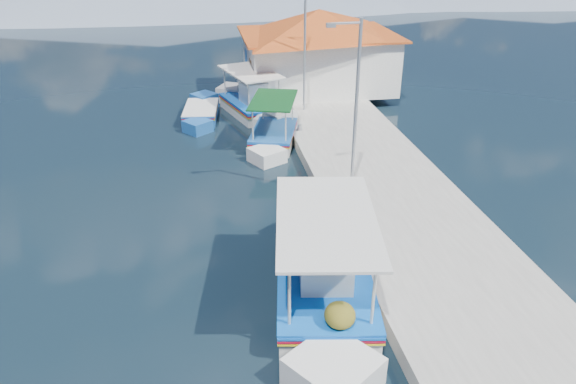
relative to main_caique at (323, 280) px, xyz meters
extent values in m
plane|color=black|center=(-2.19, 3.62, -0.55)|extent=(160.00, 160.00, 0.00)
cube|color=#AAA79F|center=(3.71, 9.62, -0.30)|extent=(5.00, 44.00, 0.50)
cylinder|color=#A5A8AD|center=(1.61, 0.62, 0.10)|extent=(0.20, 0.20, 0.30)
cylinder|color=#A5A8AD|center=(1.61, 5.62, 0.10)|extent=(0.20, 0.20, 0.30)
cylinder|color=#A5A8AD|center=(1.61, 11.62, 0.10)|extent=(0.20, 0.20, 0.30)
cylinder|color=#A5A8AD|center=(1.61, 17.62, 0.10)|extent=(0.20, 0.20, 0.30)
cube|color=silver|center=(0.01, -0.09, -0.31)|extent=(3.16, 5.10, 1.04)
cube|color=silver|center=(-0.50, 3.03, -0.17)|extent=(2.43, 2.43, 1.15)
cube|color=silver|center=(0.51, -3.11, -0.31)|extent=(2.36, 2.36, 0.99)
cube|color=#0E55B8|center=(0.01, -0.09, 0.18)|extent=(3.26, 5.25, 0.07)
cube|color=maroon|center=(0.01, -0.09, 0.09)|extent=(3.26, 5.25, 0.05)
cube|color=gold|center=(0.01, -0.09, 0.01)|extent=(3.26, 5.25, 0.04)
cube|color=#0E55B8|center=(0.01, -0.09, 0.25)|extent=(3.27, 5.21, 0.05)
cube|color=brown|center=(0.01, -0.09, 0.22)|extent=(2.95, 4.98, 0.05)
cube|color=silver|center=(0.07, -0.41, 0.83)|extent=(1.54, 1.63, 1.21)
cube|color=silver|center=(0.07, -0.41, 1.45)|extent=(1.68, 1.75, 0.07)
cylinder|color=beige|center=(-1.27, 1.73, 1.10)|extent=(0.08, 0.08, 1.76)
cylinder|color=beige|center=(0.64, 2.05, 1.10)|extent=(0.08, 0.08, 1.76)
cylinder|color=beige|center=(-0.62, -2.22, 1.10)|extent=(0.08, 0.08, 1.76)
cylinder|color=beige|center=(1.29, -1.91, 1.10)|extent=(0.08, 0.08, 1.76)
cube|color=silver|center=(0.01, -0.09, 1.98)|extent=(3.28, 5.12, 0.08)
ellipsoid|color=#454512|center=(-0.67, 1.36, 0.53)|extent=(0.84, 0.92, 0.63)
ellipsoid|color=#454512|center=(0.00, 2.03, 0.49)|extent=(0.70, 0.77, 0.53)
ellipsoid|color=#454512|center=(0.55, -2.00, 0.50)|extent=(0.75, 0.82, 0.56)
sphere|color=#F14607|center=(0.99, 0.74, 1.05)|extent=(0.44, 0.44, 0.44)
cube|color=silver|center=(0.36, 11.52, -0.35)|extent=(2.68, 3.74, 0.86)
cube|color=silver|center=(-0.27, 13.69, -0.24)|extent=(1.77, 1.77, 0.95)
cube|color=silver|center=(0.97, 9.42, -0.35)|extent=(1.72, 1.72, 0.81)
cube|color=#0E55B8|center=(0.36, 11.52, 0.05)|extent=(2.76, 3.85, 0.05)
cube|color=maroon|center=(0.36, 11.52, -0.02)|extent=(2.76, 3.85, 0.05)
cube|color=gold|center=(0.36, 11.52, -0.09)|extent=(2.76, 3.85, 0.04)
cube|color=#19519B|center=(0.36, 11.52, 0.11)|extent=(2.77, 3.82, 0.05)
cube|color=brown|center=(0.36, 11.52, 0.08)|extent=(2.52, 3.63, 0.05)
cylinder|color=beige|center=(-0.73, 12.67, 0.81)|extent=(0.06, 0.06, 1.45)
cylinder|color=beige|center=(0.66, 13.08, 0.81)|extent=(0.06, 0.06, 1.45)
cylinder|color=beige|center=(0.06, 9.96, 0.81)|extent=(0.06, 0.06, 1.45)
cylinder|color=beige|center=(1.45, 10.36, 0.81)|extent=(0.06, 0.06, 1.45)
cube|color=#0C3F19|center=(0.36, 11.52, 1.53)|extent=(2.76, 3.76, 0.06)
cube|color=#19519B|center=(-2.87, 15.52, -0.35)|extent=(1.93, 3.17, 0.84)
cube|color=#19519B|center=(-3.11, 17.52, -0.25)|extent=(1.60, 1.60, 0.92)
cube|color=#19519B|center=(-2.64, 13.60, -0.35)|extent=(1.56, 1.56, 0.79)
cube|color=#0E55B8|center=(-2.87, 15.52, 0.03)|extent=(1.98, 3.26, 0.05)
cube|color=maroon|center=(-2.87, 15.52, -0.04)|extent=(1.98, 3.26, 0.04)
cube|color=gold|center=(-2.87, 15.52, -0.10)|extent=(1.98, 3.26, 0.04)
cube|color=silver|center=(-2.87, 15.52, 0.09)|extent=(2.00, 3.23, 0.04)
cube|color=brown|center=(-2.87, 15.52, 0.07)|extent=(1.79, 3.09, 0.04)
cube|color=silver|center=(-0.20, 15.88, -0.33)|extent=(3.15, 4.41, 0.94)
cube|color=silver|center=(0.58, 18.42, -0.21)|extent=(2.02, 2.02, 1.04)
cube|color=silver|center=(-0.95, 13.42, -0.33)|extent=(1.97, 1.97, 0.89)
cube|color=#0E55B8|center=(-0.20, 15.88, 0.10)|extent=(3.24, 4.55, 0.06)
cube|color=maroon|center=(-0.20, 15.88, 0.02)|extent=(3.24, 4.55, 0.05)
cube|color=gold|center=(-0.20, 15.88, -0.04)|extent=(3.24, 4.55, 0.04)
cube|color=#0E55B8|center=(-0.20, 15.88, 0.17)|extent=(3.25, 4.51, 0.05)
cube|color=brown|center=(-0.20, 15.88, 0.14)|extent=(2.96, 4.29, 0.05)
cube|color=silver|center=(-0.28, 15.60, 0.69)|extent=(1.47, 1.56, 1.09)
cube|color=silver|center=(-0.28, 15.60, 1.25)|extent=(1.59, 1.69, 0.06)
cylinder|color=beige|center=(-0.50, 17.72, 0.93)|extent=(0.07, 0.07, 1.58)
cylinder|color=beige|center=(1.08, 17.24, 0.93)|extent=(0.07, 0.07, 1.58)
cylinder|color=beige|center=(-1.48, 14.52, 0.93)|extent=(0.07, 0.07, 1.58)
cylinder|color=beige|center=(0.11, 14.04, 0.93)|extent=(0.07, 0.07, 1.58)
cube|color=silver|center=(-0.20, 15.88, 1.72)|extent=(3.25, 4.44, 0.07)
cube|color=white|center=(4.01, 18.62, 1.45)|extent=(8.00, 6.00, 3.00)
cube|color=#B25518|center=(4.01, 18.62, 3.00)|extent=(8.64, 6.48, 0.10)
pyramid|color=#B25518|center=(4.01, 18.62, 3.65)|extent=(10.49, 10.49, 1.40)
cube|color=brown|center=(0.03, 17.62, 0.95)|extent=(0.06, 1.00, 2.00)
cube|color=#0E55B8|center=(0.03, 20.12, 1.55)|extent=(0.06, 1.20, 0.90)
cylinder|color=#A5A8AD|center=(2.41, 5.62, 2.95)|extent=(0.12, 0.12, 6.00)
cylinder|color=#A5A8AD|center=(1.91, 5.62, 5.80)|extent=(1.00, 0.08, 0.08)
cube|color=#A5A8AD|center=(1.41, 5.62, 5.75)|extent=(0.30, 0.14, 0.14)
cylinder|color=#A5A8AD|center=(2.41, 14.62, 2.95)|extent=(0.12, 0.12, 6.00)
camera|label=1|loc=(-2.98, -11.58, 8.77)|focal=33.40mm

